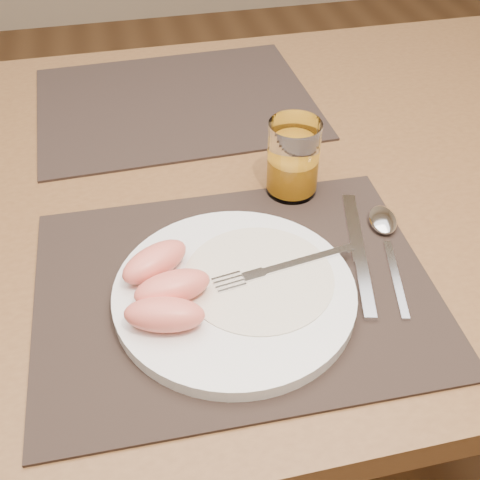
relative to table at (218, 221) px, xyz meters
name	(u,v)px	position (x,y,z in m)	size (l,w,h in m)	color
ground	(225,447)	(0.00, 0.00, -0.67)	(5.00, 5.00, 0.00)	brown
table	(218,221)	(0.00, 0.00, 0.00)	(1.40, 0.90, 0.75)	brown
placemat_near	(235,288)	(-0.02, -0.22, 0.09)	(0.45, 0.35, 0.00)	#2C211B
placemat_far	(176,102)	(-0.03, 0.22, 0.09)	(0.45, 0.35, 0.00)	#2C211B
plate	(235,293)	(-0.03, -0.24, 0.10)	(0.27, 0.27, 0.02)	white
plate_dressing	(259,277)	(0.00, -0.23, 0.10)	(0.17, 0.17, 0.00)	white
fork	(273,270)	(0.02, -0.22, 0.11)	(0.18, 0.04, 0.00)	silver
knife	(360,262)	(0.13, -0.22, 0.09)	(0.07, 0.22, 0.01)	silver
spoon	(384,228)	(0.18, -0.17, 0.09)	(0.07, 0.19, 0.01)	silver
juice_glass	(293,162)	(0.09, -0.06, 0.13)	(0.07, 0.07, 0.10)	white
grapefruit_wedges	(164,287)	(-0.10, -0.23, 0.12)	(0.10, 0.15, 0.03)	#EB7560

